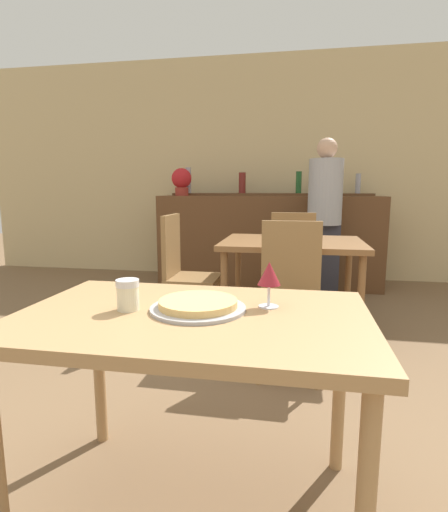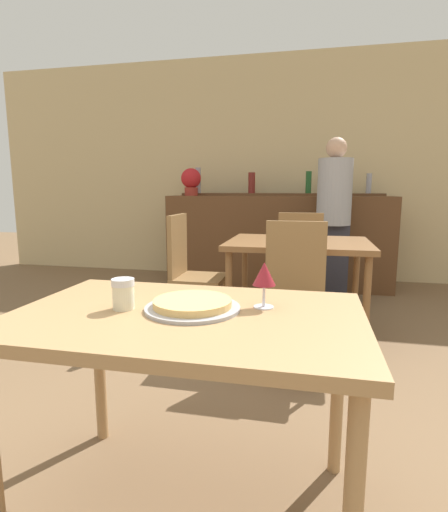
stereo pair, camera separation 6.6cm
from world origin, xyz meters
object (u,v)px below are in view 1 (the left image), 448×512
object	(u,v)px
pizza_tray	(198,305)
wine_glass	(269,275)
chair_far_side_back	(292,258)
potted_plant	(182,180)
chair_far_side_left	(183,266)
chair_far_side_front	(290,288)
person_standing	(324,214)
cheese_shaker	(128,295)

from	to	relation	value
pizza_tray	wine_glass	bearing A→B (deg)	19.03
wine_glass	chair_far_side_back	bearing A→B (deg)	88.51
chair_far_side_back	wine_glass	world-z (taller)	chair_far_side_back
pizza_tray	potted_plant	xyz separation A→B (m)	(-1.06, 3.45, 0.50)
chair_far_side_back	chair_far_side_left	distance (m)	1.03
chair_far_side_back	chair_far_side_left	size ratio (longest dim) A/B	1.00
chair_far_side_front	person_standing	xyz separation A→B (m)	(0.30, 1.72, 0.36)
chair_far_side_front	chair_far_side_back	world-z (taller)	same
person_standing	wine_glass	world-z (taller)	person_standing
pizza_tray	person_standing	size ratio (longest dim) A/B	0.20
chair_far_side_back	person_standing	size ratio (longest dim) A/B	0.57
chair_far_side_front	potted_plant	world-z (taller)	potted_plant
potted_plant	cheese_shaker	bearing A→B (deg)	-76.63
cheese_shaker	wine_glass	bearing A→B (deg)	14.52
chair_far_side_back	potted_plant	distance (m)	1.90
chair_far_side_left	person_standing	world-z (taller)	person_standing
wine_glass	chair_far_side_front	bearing A→B (deg)	87.01
pizza_tray	person_standing	xyz separation A→B (m)	(0.59, 2.92, 0.14)
cheese_shaker	potted_plant	xyz separation A→B (m)	(-0.83, 3.49, 0.46)
chair_far_side_front	chair_far_side_left	size ratio (longest dim) A/B	1.00
cheese_shaker	wine_glass	distance (m)	0.48
chair_far_side_back	pizza_tray	bearing A→B (deg)	82.89
chair_far_side_front	pizza_tray	distance (m)	1.26
person_standing	chair_far_side_back	bearing A→B (deg)	-117.08
chair_far_side_back	person_standing	distance (m)	0.76
chair_far_side_front	chair_far_side_back	bearing A→B (deg)	90.00
pizza_tray	cheese_shaker	size ratio (longest dim) A/B	3.08
person_standing	chair_far_side_front	bearing A→B (deg)	-99.98
pizza_tray	wine_glass	distance (m)	0.26
chair_far_side_front	pizza_tray	world-z (taller)	chair_far_side_front
chair_far_side_back	potted_plant	xyz separation A→B (m)	(-1.35, 1.12, 0.72)
chair_far_side_front	person_standing	size ratio (longest dim) A/B	0.57
chair_far_side_front	chair_far_side_left	bearing A→B (deg)	146.69
potted_plant	pizza_tray	bearing A→B (deg)	-72.89
chair_far_side_front	chair_far_side_back	size ratio (longest dim) A/B	1.00
chair_far_side_back	chair_far_side_left	xyz separation A→B (m)	(-0.86, -0.56, 0.00)
chair_far_side_left	pizza_tray	xyz separation A→B (m)	(0.57, -1.77, 0.22)
pizza_tray	cheese_shaker	world-z (taller)	cheese_shaker
wine_glass	chair_far_side_left	bearing A→B (deg)	115.38
cheese_shaker	potted_plant	distance (m)	3.62
chair_far_side_front	chair_far_side_left	distance (m)	1.03
chair_far_side_left	pizza_tray	world-z (taller)	chair_far_side_left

